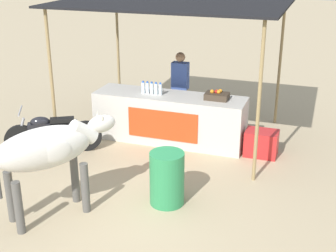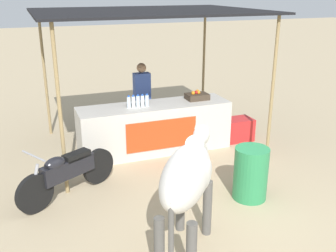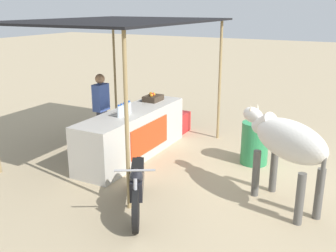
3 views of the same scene
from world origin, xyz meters
The scene contains 10 objects.
ground_plane centered at (0.00, 0.00, 0.00)m, with size 60.00×60.00×0.00m, color tan.
stall_counter centered at (0.00, 2.20, 0.48)m, with size 3.00×0.82×0.96m.
stall_awning centered at (0.00, 2.50, 2.61)m, with size 4.20×3.20×2.72m.
water_bottle_row centered at (-0.35, 2.15, 1.07)m, with size 0.43×0.07×0.25m.
fruit_crate centered at (0.93, 2.25, 1.03)m, with size 0.44×0.32×0.18m.
vendor_behind_counter centered at (-0.02, 2.95, 0.85)m, with size 0.34×0.22×1.65m.
cooler_box centered at (1.85, 2.10, 0.24)m, with size 0.60×0.44×0.48m, color red.
water_barrel centered at (0.76, -0.13, 0.42)m, with size 0.53×0.53×0.83m, color #2D8C51.
cow centered at (-0.68, -0.99, 1.03)m, with size 1.37×1.68×1.44m.
motorcycle_parked centered at (-1.88, 0.91, 0.43)m, with size 1.61×1.00×0.90m.
Camera 1 is at (2.83, -6.05, 3.71)m, focal length 50.00 mm.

